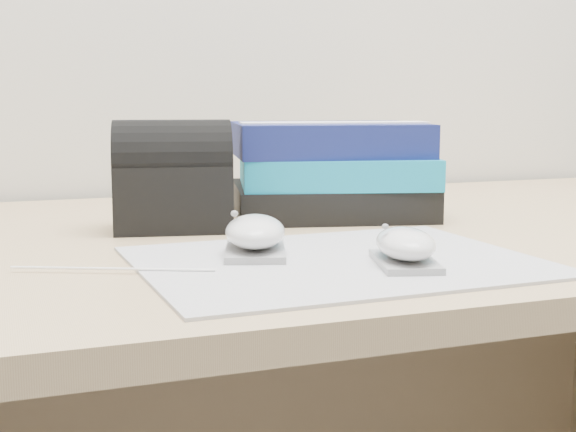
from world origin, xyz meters
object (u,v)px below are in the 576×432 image
object	(u,v)px
desk	(275,392)
mouse_front	(405,247)
mouse_rear	(255,235)
book_stack	(331,170)
pouch	(173,177)

from	to	relation	value
desk	mouse_front	xyz separation A→B (m)	(0.02, -0.31, 0.26)
desk	mouse_rear	distance (m)	0.35
book_stack	desk	bearing A→B (deg)	-160.80
desk	pouch	world-z (taller)	pouch
desk	mouse_front	world-z (taller)	mouse_front
book_stack	pouch	distance (m)	0.24
pouch	desk	bearing A→B (deg)	6.03
book_stack	pouch	size ratio (longest dim) A/B	1.93
desk	mouse_rear	xyz separation A→B (m)	(-0.10, -0.21, 0.26)
mouse_rear	mouse_front	size ratio (longest dim) A/B	1.13
mouse_front	pouch	distance (m)	0.34
book_stack	pouch	xyz separation A→B (m)	(-0.23, -0.05, 0.00)
mouse_front	pouch	bearing A→B (deg)	118.19
desk	mouse_rear	bearing A→B (deg)	-114.27
pouch	book_stack	bearing A→B (deg)	11.50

